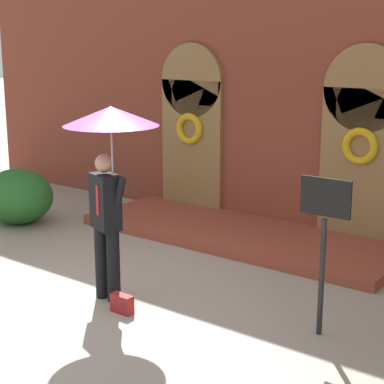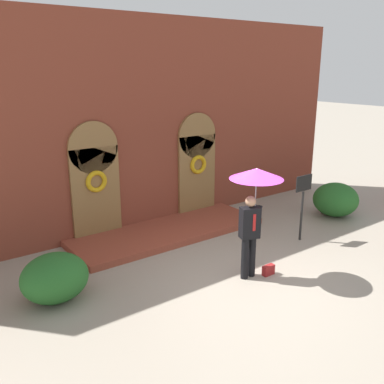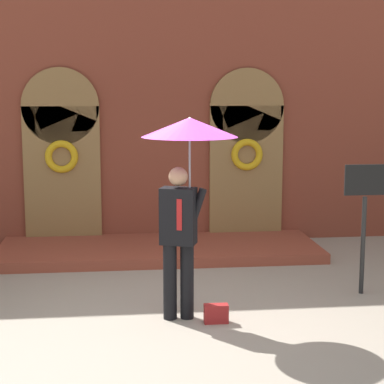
# 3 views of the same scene
# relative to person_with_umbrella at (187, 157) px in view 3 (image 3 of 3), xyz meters

# --- Properties ---
(ground_plane) EXTENTS (80.00, 80.00, 0.00)m
(ground_plane) POSITION_rel_person_with_umbrella_xyz_m (-0.16, -0.05, -1.91)
(ground_plane) COLOR gray
(building_facade) EXTENTS (14.00, 2.30, 5.60)m
(building_facade) POSITION_rel_person_with_umbrella_xyz_m (-0.16, 4.10, 0.77)
(building_facade) COLOR brown
(building_facade) RESTS_ON ground
(person_with_umbrella) EXTENTS (1.10, 1.10, 2.36)m
(person_with_umbrella) POSITION_rel_person_with_umbrella_xyz_m (0.00, 0.00, 0.00)
(person_with_umbrella) COLOR black
(person_with_umbrella) RESTS_ON ground
(handbag) EXTENTS (0.28, 0.12, 0.22)m
(handbag) POSITION_rel_person_with_umbrella_xyz_m (0.32, -0.20, -1.80)
(handbag) COLOR maroon
(handbag) RESTS_ON ground
(sign_post) EXTENTS (0.56, 0.06, 1.72)m
(sign_post) POSITION_rel_person_with_umbrella_xyz_m (2.39, 0.68, -0.75)
(sign_post) COLOR black
(sign_post) RESTS_ON ground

